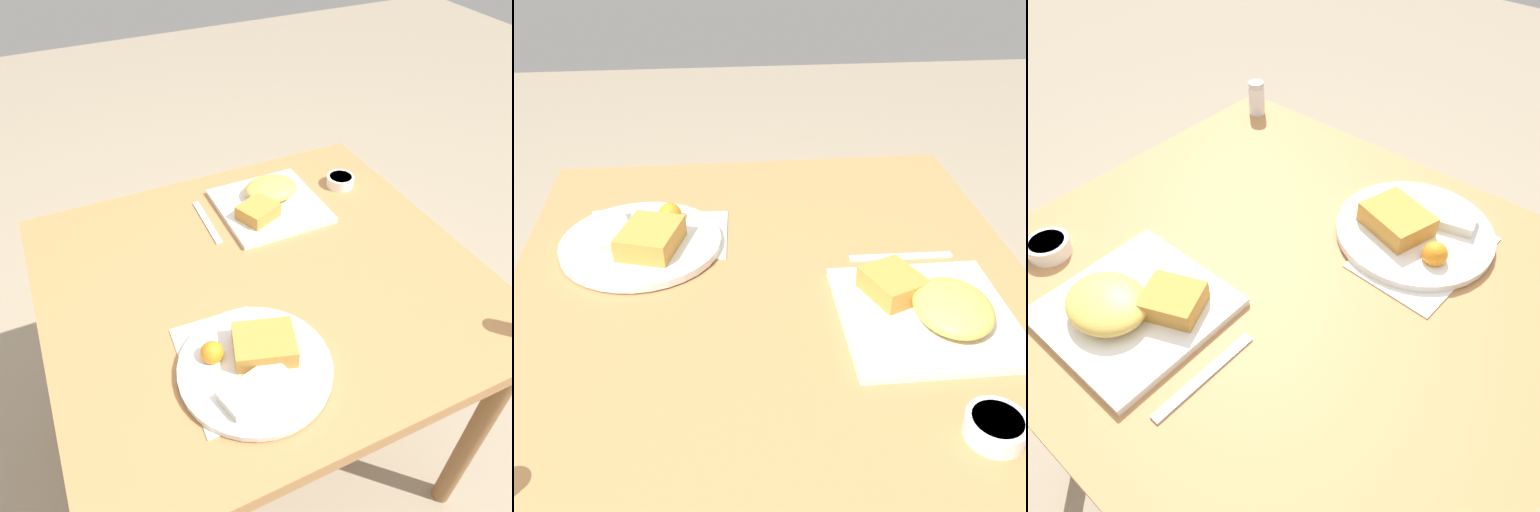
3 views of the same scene
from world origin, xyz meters
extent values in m
plane|color=gray|center=(0.00, 0.00, 0.00)|extent=(8.00, 8.00, 0.00)
cube|color=#B27A47|center=(0.00, 0.00, 0.74)|extent=(0.96, 0.87, 0.04)
cylinder|color=olive|center=(-0.42, -0.38, 0.36)|extent=(0.05, 0.05, 0.72)
cylinder|color=olive|center=(0.42, -0.38, 0.36)|extent=(0.05, 0.05, 0.72)
cylinder|color=olive|center=(-0.42, 0.38, 0.36)|extent=(0.05, 0.05, 0.72)
cube|color=silver|center=(0.16, 0.20, 0.76)|extent=(0.18, 0.26, 0.00)
cube|color=white|center=(-0.12, -0.22, 0.77)|extent=(0.26, 0.26, 0.01)
ellipsoid|color=#E5BC51|center=(-0.14, -0.25, 0.80)|extent=(0.14, 0.12, 0.04)
cube|color=#C68938|center=(-0.07, -0.18, 0.79)|extent=(0.11, 0.11, 0.04)
cylinder|color=white|center=(0.12, 0.22, 0.77)|extent=(0.29, 0.29, 0.01)
cube|color=#C68938|center=(0.09, 0.20, 0.80)|extent=(0.14, 0.12, 0.04)
cube|color=beige|center=(0.14, 0.27, 0.79)|extent=(0.14, 0.09, 0.02)
sphere|color=orange|center=(0.19, 0.17, 0.79)|extent=(0.04, 0.04, 0.04)
cylinder|color=white|center=(-0.35, -0.24, 0.77)|extent=(0.08, 0.08, 0.03)
cylinder|color=#D1B775|center=(-0.35, -0.24, 0.79)|extent=(0.06, 0.06, 0.00)
cube|color=silver|center=(0.05, -0.23, 0.76)|extent=(0.02, 0.18, 0.00)
camera|label=1|loc=(0.35, 0.72, 1.54)|focal=35.00mm
camera|label=2|loc=(-0.81, 0.08, 1.34)|focal=42.00mm
camera|label=3|loc=(0.38, -0.45, 1.39)|focal=35.00mm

